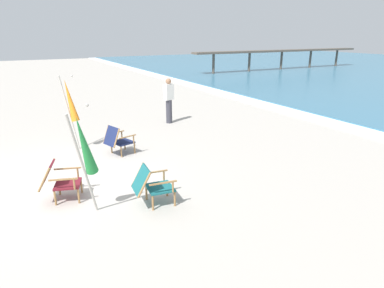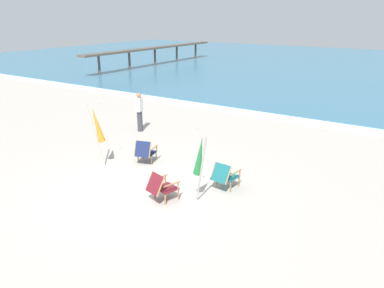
{
  "view_description": "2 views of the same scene",
  "coord_description": "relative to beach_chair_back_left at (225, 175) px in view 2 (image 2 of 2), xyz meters",
  "views": [
    {
      "loc": [
        7.49,
        -0.6,
        3.15
      ],
      "look_at": [
        0.76,
        2.99,
        0.68
      ],
      "focal_mm": 32.0,
      "sensor_mm": 36.0,
      "label": 1
    },
    {
      "loc": [
        6.36,
        -6.97,
        4.67
      ],
      "look_at": [
        0.4,
        2.12,
        0.88
      ],
      "focal_mm": 35.0,
      "sensor_mm": 36.0,
      "label": 2
    }
  ],
  "objects": [
    {
      "name": "beach_chair_back_left",
      "position": [
        0.0,
        0.0,
        0.0
      ],
      "size": [
        0.65,
        0.81,
        0.78
      ],
      "color": "#196066",
      "rests_on": "ground"
    },
    {
      "name": "pier_distant",
      "position": [
        -17.89,
        19.32,
        1.17
      ],
      "size": [
        0.9,
        17.47,
        1.78
      ],
      "color": "brown",
      "rests_on": "ground"
    },
    {
      "name": "umbrella_furled_orange",
      "position": [
        -4.21,
        -0.7,
        0.94
      ],
      "size": [
        0.47,
        0.47,
        2.09
      ],
      "color": "#B7B2A8",
      "rests_on": "ground"
    },
    {
      "name": "beach_chair_back_right",
      "position": [
        -1.04,
        -1.54,
        0.0
      ],
      "size": [
        0.77,
        0.89,
        0.79
      ],
      "color": "maroon",
      "rests_on": "ground"
    },
    {
      "name": "person_near_chairs",
      "position": [
        -5.61,
        2.91,
        0.42
      ],
      "size": [
        0.28,
        0.38,
        1.63
      ],
      "color": "#383842",
      "rests_on": "ground"
    },
    {
      "name": "sea",
      "position": [
        -1.89,
        28.54,
        -0.37
      ],
      "size": [
        80.0,
        40.0,
        0.1
      ],
      "primitive_type": "cube",
      "color": "teal",
      "rests_on": "ground"
    },
    {
      "name": "ground_plane",
      "position": [
        -1.89,
        -1.51,
        -0.42
      ],
      "size": [
        80.0,
        80.0,
        0.0
      ],
      "primitive_type": "plane",
      "color": "#B2AAA0"
    },
    {
      "name": "umbrella_furled_green",
      "position": [
        -0.11,
        -1.14,
        0.9
      ],
      "size": [
        0.68,
        0.58,
        2.02
      ],
      "color": "#B7B2A8",
      "rests_on": "ground"
    },
    {
      "name": "beach_chair_front_left",
      "position": [
        -3.09,
        0.25,
        0.01
      ],
      "size": [
        0.75,
        0.84,
        0.81
      ],
      "color": "#19234C",
      "rests_on": "ground"
    },
    {
      "name": "surf_band",
      "position": [
        -1.89,
        8.24,
        -0.39
      ],
      "size": [
        80.0,
        1.1,
        0.06
      ],
      "primitive_type": "cube",
      "color": "white",
      "rests_on": "ground"
    }
  ]
}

